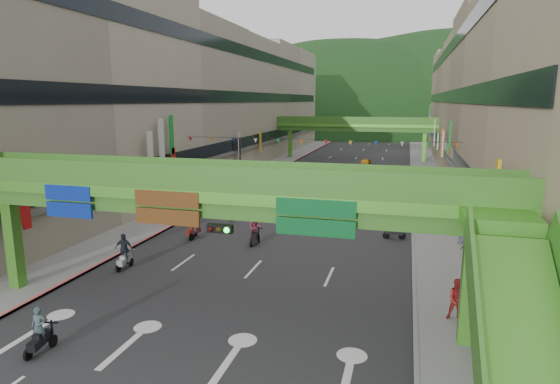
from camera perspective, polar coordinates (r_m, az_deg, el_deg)
name	(u,v)px	position (r m, az deg, el deg)	size (l,w,h in m)	color
road_slab	(342,173)	(64.04, 7.53, 2.25)	(18.00, 140.00, 0.02)	#28282B
sidewalk_left	(264,170)	(66.36, -1.93, 2.71)	(4.00, 140.00, 0.15)	gray
sidewalk_right	(426,176)	(63.54, 17.41, 1.83)	(4.00, 140.00, 0.15)	gray
curb_left	(277,170)	(65.83, -0.34, 2.66)	(0.20, 140.00, 0.18)	#CC5959
curb_right	(411,176)	(63.48, 15.70, 1.93)	(0.20, 140.00, 0.18)	gray
building_row_left	(211,103)	(68.41, -8.45, 10.74)	(12.80, 95.00, 19.00)	#9E937F
building_row_right	(499,103)	(63.63, 25.16, 9.81)	(12.80, 95.00, 19.00)	gray
overpass_near	(224,209)	(20.10, -6.88, -2.05)	(28.00, 12.27, 7.10)	#4C9E2D
overpass_far	(355,127)	(78.31, 9.14, 7.78)	(28.00, 2.20, 7.10)	#4C9E2D
hill_left	(342,127)	(174.58, 7.55, 7.80)	(168.00, 140.00, 112.00)	#1C4419
hill_right	(453,126)	(193.70, 20.29, 7.53)	(208.00, 176.00, 128.00)	#1C4419
bunting_string	(314,142)	(43.71, 4.15, 6.10)	(26.00, 0.36, 0.47)	black
scooter_rider_near	(39,333)	(21.17, -27.27, -14.99)	(0.70, 1.59, 1.91)	black
scooter_rider_mid	(255,229)	(32.07, -3.10, -4.57)	(0.97, 1.59, 2.12)	black
scooter_rider_left	(124,251)	(28.98, -18.50, -6.87)	(1.11, 1.60, 2.16)	#9C9BA2
scooter_rider_far	(193,226)	(34.05, -10.56, -4.07)	(0.85, 1.58, 1.90)	maroon
parked_scooter_row	(396,221)	(37.62, 13.92, -3.43)	(1.60, 7.17, 1.08)	black
car_silver	(290,186)	(50.02, 1.19, 0.68)	(1.50, 4.30, 1.42)	gray
car_yellow	(365,163)	(70.65, 10.36, 3.48)	(1.44, 3.58, 1.22)	orange
pedestrian_red	(458,303)	(22.67, 20.84, -12.51)	(0.92, 0.72, 1.90)	maroon
pedestrian_dark	(468,254)	(30.05, 22.00, -6.99)	(0.98, 0.41, 1.67)	black
pedestrian_blue	(461,234)	(34.21, 21.17, -4.80)	(0.77, 0.49, 1.64)	#353755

